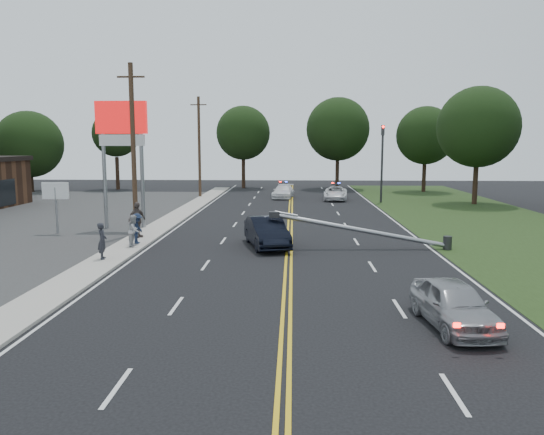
{
  "coord_description": "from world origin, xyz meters",
  "views": [
    {
      "loc": [
        0.19,
        -18.97,
        5.37
      ],
      "look_at": [
        -0.86,
        7.37,
        1.7
      ],
      "focal_mm": 35.0,
      "sensor_mm": 36.0,
      "label": 1
    }
  ],
  "objects_px": {
    "utility_pole_far": "(199,147)",
    "bystander_d": "(137,220)",
    "pylon_sign": "(122,134)",
    "bystander_a": "(102,241)",
    "emergency_a": "(336,193)",
    "crashed_sedan": "(267,232)",
    "traffic_signal": "(382,157)",
    "utility_pole_mid": "(133,149)",
    "small_sign": "(56,195)",
    "waiting_sedan": "(454,304)",
    "fallen_streetlight": "(371,231)",
    "bystander_c": "(137,228)",
    "emergency_b": "(283,192)",
    "bystander_b": "(134,231)"
  },
  "relations": [
    {
      "from": "emergency_a",
      "to": "bystander_a",
      "type": "xyz_separation_m",
      "value": [
        -12.84,
        -27.39,
        0.32
      ]
    },
    {
      "from": "traffic_signal",
      "to": "utility_pole_far",
      "type": "relative_size",
      "value": 0.7
    },
    {
      "from": "fallen_streetlight",
      "to": "emergency_b",
      "type": "xyz_separation_m",
      "value": [
        -4.98,
        25.58,
        -0.26
      ]
    },
    {
      "from": "waiting_sedan",
      "to": "bystander_c",
      "type": "height_order",
      "value": "bystander_c"
    },
    {
      "from": "fallen_streetlight",
      "to": "utility_pole_far",
      "type": "distance_m",
      "value": 29.54
    },
    {
      "from": "utility_pole_mid",
      "to": "traffic_signal",
      "type": "bearing_deg",
      "value": 45.8
    },
    {
      "from": "traffic_signal",
      "to": "small_sign",
      "type": "bearing_deg",
      "value": -141.1
    },
    {
      "from": "traffic_signal",
      "to": "utility_pole_mid",
      "type": "height_order",
      "value": "utility_pole_mid"
    },
    {
      "from": "utility_pole_far",
      "to": "bystander_a",
      "type": "xyz_separation_m",
      "value": [
        0.65,
        -29.4,
        -4.12
      ]
    },
    {
      "from": "pylon_sign",
      "to": "utility_pole_far",
      "type": "distance_m",
      "value": 20.06
    },
    {
      "from": "fallen_streetlight",
      "to": "crashed_sedan",
      "type": "distance_m",
      "value": 5.39
    },
    {
      "from": "waiting_sedan",
      "to": "emergency_a",
      "type": "distance_m",
      "value": 35.68
    },
    {
      "from": "crashed_sedan",
      "to": "bystander_a",
      "type": "xyz_separation_m",
      "value": [
        -7.37,
        -3.77,
        0.18
      ]
    },
    {
      "from": "utility_pole_mid",
      "to": "emergency_a",
      "type": "relative_size",
      "value": 2.15
    },
    {
      "from": "traffic_signal",
      "to": "waiting_sedan",
      "type": "relative_size",
      "value": 1.74
    },
    {
      "from": "small_sign",
      "to": "waiting_sedan",
      "type": "relative_size",
      "value": 0.76
    },
    {
      "from": "bystander_a",
      "to": "bystander_d",
      "type": "xyz_separation_m",
      "value": [
        -0.05,
        5.64,
        0.16
      ]
    },
    {
      "from": "utility_pole_far",
      "to": "traffic_signal",
      "type": "bearing_deg",
      "value": -12.89
    },
    {
      "from": "utility_pole_mid",
      "to": "pylon_sign",
      "type": "bearing_deg",
      "value": 123.02
    },
    {
      "from": "utility_pole_far",
      "to": "bystander_d",
      "type": "xyz_separation_m",
      "value": [
        0.59,
        -23.75,
        -3.96
      ]
    },
    {
      "from": "small_sign",
      "to": "waiting_sedan",
      "type": "distance_m",
      "value": 24.65
    },
    {
      "from": "bystander_b",
      "to": "utility_pole_mid",
      "type": "bearing_deg",
      "value": 15.65
    },
    {
      "from": "pylon_sign",
      "to": "bystander_c",
      "type": "bearing_deg",
      "value": -66.41
    },
    {
      "from": "pylon_sign",
      "to": "traffic_signal",
      "type": "relative_size",
      "value": 1.13
    },
    {
      "from": "utility_pole_mid",
      "to": "bystander_c",
      "type": "relative_size",
      "value": 6.2
    },
    {
      "from": "traffic_signal",
      "to": "utility_pole_mid",
      "type": "distance_m",
      "value": 25.12
    },
    {
      "from": "crashed_sedan",
      "to": "emergency_b",
      "type": "xyz_separation_m",
      "value": [
        0.39,
        25.21,
        -0.13
      ]
    },
    {
      "from": "fallen_streetlight",
      "to": "bystander_c",
      "type": "relative_size",
      "value": 5.81
    },
    {
      "from": "fallen_streetlight",
      "to": "emergency_a",
      "type": "distance_m",
      "value": 24.0
    },
    {
      "from": "crashed_sedan",
      "to": "bystander_d",
      "type": "height_order",
      "value": "bystander_d"
    },
    {
      "from": "fallen_streetlight",
      "to": "bystander_b",
      "type": "relative_size",
      "value": 5.74
    },
    {
      "from": "utility_pole_mid",
      "to": "bystander_b",
      "type": "bearing_deg",
      "value": -74.49
    },
    {
      "from": "crashed_sedan",
      "to": "fallen_streetlight",
      "type": "bearing_deg",
      "value": -18.48
    },
    {
      "from": "fallen_streetlight",
      "to": "utility_pole_mid",
      "type": "xyz_separation_m",
      "value": [
        -13.39,
        4.0,
        4.17
      ]
    },
    {
      "from": "pylon_sign",
      "to": "traffic_signal",
      "type": "bearing_deg",
      "value": 40.39
    },
    {
      "from": "small_sign",
      "to": "fallen_streetlight",
      "type": "relative_size",
      "value": 0.33
    },
    {
      "from": "crashed_sedan",
      "to": "bystander_b",
      "type": "bearing_deg",
      "value": 171.27
    },
    {
      "from": "small_sign",
      "to": "fallen_streetlight",
      "type": "height_order",
      "value": "small_sign"
    },
    {
      "from": "pylon_sign",
      "to": "bystander_c",
      "type": "height_order",
      "value": "pylon_sign"
    },
    {
      "from": "pylon_sign",
      "to": "fallen_streetlight",
      "type": "xyz_separation_m",
      "value": [
        14.69,
        -6.0,
        -5.08
      ]
    },
    {
      "from": "small_sign",
      "to": "emergency_a",
      "type": "height_order",
      "value": "small_sign"
    },
    {
      "from": "small_sign",
      "to": "bystander_a",
      "type": "xyz_separation_m",
      "value": [
        5.45,
        -7.4,
        -1.37
      ]
    },
    {
      "from": "small_sign",
      "to": "emergency_b",
      "type": "distance_m",
      "value": 25.36
    },
    {
      "from": "pylon_sign",
      "to": "bystander_a",
      "type": "distance_m",
      "value": 10.84
    },
    {
      "from": "fallen_streetlight",
      "to": "bystander_b",
      "type": "height_order",
      "value": "fallen_streetlight"
    },
    {
      "from": "emergency_a",
      "to": "bystander_a",
      "type": "distance_m",
      "value": 30.26
    },
    {
      "from": "utility_pole_far",
      "to": "bystander_d",
      "type": "height_order",
      "value": "utility_pole_far"
    },
    {
      "from": "traffic_signal",
      "to": "bystander_c",
      "type": "relative_size",
      "value": 4.37
    },
    {
      "from": "waiting_sedan",
      "to": "bystander_c",
      "type": "relative_size",
      "value": 2.52
    },
    {
      "from": "bystander_b",
      "to": "waiting_sedan",
      "type": "bearing_deg",
      "value": -131.14
    }
  ]
}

